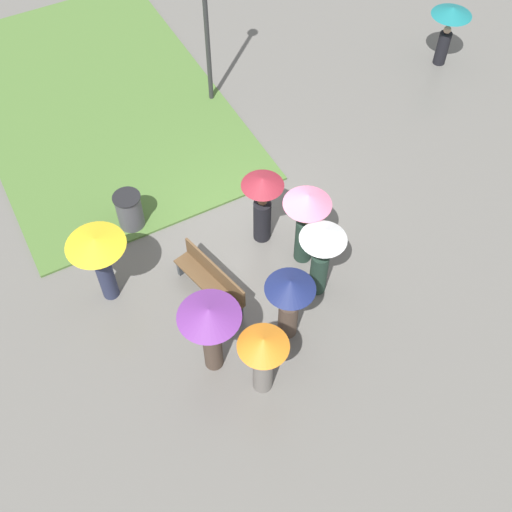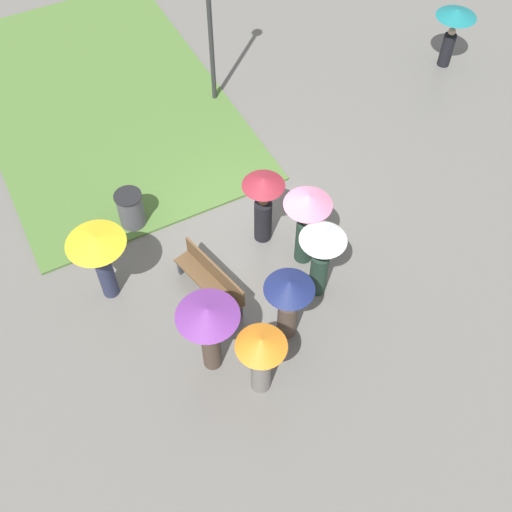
{
  "view_description": "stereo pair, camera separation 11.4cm",
  "coord_description": "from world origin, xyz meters",
  "px_view_note": "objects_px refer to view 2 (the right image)",
  "views": [
    {
      "loc": [
        8.1,
        -4.19,
        11.46
      ],
      "look_at": [
        1.22,
        -0.47,
        0.93
      ],
      "focal_mm": 45.0,
      "sensor_mm": 36.0,
      "label": 1
    },
    {
      "loc": [
        8.15,
        -4.09,
        11.46
      ],
      "look_at": [
        1.22,
        -0.47,
        0.93
      ],
      "focal_mm": 45.0,
      "sensor_mm": 36.0,
      "label": 2
    }
  ],
  "objects_px": {
    "crowd_person_yellow": "(99,253)",
    "lone_walker_far_path": "(454,25)",
    "park_bench": "(211,279)",
    "crowd_person_maroon": "(263,202)",
    "crowd_person_pink": "(307,218)",
    "trash_bin": "(131,210)",
    "crowd_person_navy": "(288,299)",
    "crowd_person_purple": "(209,325)",
    "crowd_person_orange": "(261,356)",
    "crowd_person_white": "(322,251)"
  },
  "relations": [
    {
      "from": "crowd_person_white",
      "to": "crowd_person_yellow",
      "type": "relative_size",
      "value": 1.06
    },
    {
      "from": "crowd_person_pink",
      "to": "park_bench",
      "type": "bearing_deg",
      "value": -82.06
    },
    {
      "from": "trash_bin",
      "to": "crowd_person_pink",
      "type": "bearing_deg",
      "value": 48.64
    },
    {
      "from": "crowd_person_pink",
      "to": "crowd_person_yellow",
      "type": "bearing_deg",
      "value": -94.55
    },
    {
      "from": "trash_bin",
      "to": "crowd_person_navy",
      "type": "relative_size",
      "value": 0.54
    },
    {
      "from": "crowd_person_yellow",
      "to": "crowd_person_white",
      "type": "bearing_deg",
      "value": 48.78
    },
    {
      "from": "park_bench",
      "to": "crowd_person_maroon",
      "type": "height_order",
      "value": "crowd_person_maroon"
    },
    {
      "from": "crowd_person_yellow",
      "to": "lone_walker_far_path",
      "type": "bearing_deg",
      "value": 90.56
    },
    {
      "from": "crowd_person_maroon",
      "to": "lone_walker_far_path",
      "type": "xyz_separation_m",
      "value": [
        -3.17,
        7.52,
        0.1
      ]
    },
    {
      "from": "trash_bin",
      "to": "crowd_person_navy",
      "type": "bearing_deg",
      "value": 22.87
    },
    {
      "from": "crowd_person_orange",
      "to": "crowd_person_maroon",
      "type": "height_order",
      "value": "crowd_person_maroon"
    },
    {
      "from": "crowd_person_navy",
      "to": "lone_walker_far_path",
      "type": "distance_m",
      "value": 9.96
    },
    {
      "from": "crowd_person_yellow",
      "to": "lone_walker_far_path",
      "type": "xyz_separation_m",
      "value": [
        -3.01,
        11.09,
        -0.09
      ]
    },
    {
      "from": "crowd_person_pink",
      "to": "lone_walker_far_path",
      "type": "distance_m",
      "value": 8.11
    },
    {
      "from": "trash_bin",
      "to": "lone_walker_far_path",
      "type": "distance_m",
      "value": 10.12
    },
    {
      "from": "park_bench",
      "to": "lone_walker_far_path",
      "type": "height_order",
      "value": "lone_walker_far_path"
    },
    {
      "from": "crowd_person_white",
      "to": "crowd_person_orange",
      "type": "relative_size",
      "value": 1.12
    },
    {
      "from": "crowd_person_maroon",
      "to": "park_bench",
      "type": "bearing_deg",
      "value": -10.07
    },
    {
      "from": "crowd_person_purple",
      "to": "lone_walker_far_path",
      "type": "relative_size",
      "value": 1.14
    },
    {
      "from": "crowd_person_navy",
      "to": "crowd_person_yellow",
      "type": "height_order",
      "value": "crowd_person_yellow"
    },
    {
      "from": "crowd_person_orange",
      "to": "crowd_person_maroon",
      "type": "bearing_deg",
      "value": 166.46
    },
    {
      "from": "crowd_person_navy",
      "to": "crowd_person_maroon",
      "type": "height_order",
      "value": "crowd_person_maroon"
    },
    {
      "from": "park_bench",
      "to": "crowd_person_navy",
      "type": "relative_size",
      "value": 1.06
    },
    {
      "from": "crowd_person_yellow",
      "to": "crowd_person_purple",
      "type": "bearing_deg",
      "value": 11.12
    },
    {
      "from": "park_bench",
      "to": "trash_bin",
      "type": "bearing_deg",
      "value": -175.91
    },
    {
      "from": "crowd_person_white",
      "to": "crowd_person_orange",
      "type": "distance_m",
      "value": 2.54
    },
    {
      "from": "crowd_person_purple",
      "to": "crowd_person_pink",
      "type": "xyz_separation_m",
      "value": [
        -1.43,
        2.88,
        -0.09
      ]
    },
    {
      "from": "crowd_person_white",
      "to": "park_bench",
      "type": "bearing_deg",
      "value": -61.99
    },
    {
      "from": "crowd_person_maroon",
      "to": "crowd_person_yellow",
      "type": "height_order",
      "value": "crowd_person_maroon"
    },
    {
      "from": "crowd_person_orange",
      "to": "lone_walker_far_path",
      "type": "xyz_separation_m",
      "value": [
        -6.39,
        9.27,
        0.1
      ]
    },
    {
      "from": "crowd_person_purple",
      "to": "crowd_person_pink",
      "type": "height_order",
      "value": "crowd_person_pink"
    },
    {
      "from": "park_bench",
      "to": "crowd_person_purple",
      "type": "xyz_separation_m",
      "value": [
        1.52,
        -0.7,
        0.97
      ]
    },
    {
      "from": "crowd_person_pink",
      "to": "lone_walker_far_path",
      "type": "height_order",
      "value": "crowd_person_pink"
    },
    {
      "from": "trash_bin",
      "to": "crowd_person_white",
      "type": "bearing_deg",
      "value": 38.75
    },
    {
      "from": "park_bench",
      "to": "crowd_person_pink",
      "type": "bearing_deg",
      "value": 74.19
    },
    {
      "from": "park_bench",
      "to": "crowd_person_pink",
      "type": "distance_m",
      "value": 2.35
    },
    {
      "from": "crowd_person_pink",
      "to": "lone_walker_far_path",
      "type": "bearing_deg",
      "value": 130.61
    },
    {
      "from": "park_bench",
      "to": "crowd_person_navy",
      "type": "bearing_deg",
      "value": 17.13
    },
    {
      "from": "crowd_person_navy",
      "to": "crowd_person_maroon",
      "type": "relative_size",
      "value": 0.94
    },
    {
      "from": "crowd_person_pink",
      "to": "crowd_person_yellow",
      "type": "distance_m",
      "value": 4.23
    },
    {
      "from": "trash_bin",
      "to": "crowd_person_yellow",
      "type": "distance_m",
      "value": 2.1
    },
    {
      "from": "park_bench",
      "to": "crowd_person_yellow",
      "type": "bearing_deg",
      "value": -130.96
    },
    {
      "from": "trash_bin",
      "to": "crowd_person_yellow",
      "type": "xyz_separation_m",
      "value": [
        1.55,
        -1.11,
        0.88
      ]
    },
    {
      "from": "park_bench",
      "to": "trash_bin",
      "type": "distance_m",
      "value": 2.66
    },
    {
      "from": "crowd_person_purple",
      "to": "crowd_person_white",
      "type": "distance_m",
      "value": 2.77
    },
    {
      "from": "park_bench",
      "to": "crowd_person_purple",
      "type": "distance_m",
      "value": 1.93
    },
    {
      "from": "park_bench",
      "to": "crowd_person_yellow",
      "type": "distance_m",
      "value": 2.33
    },
    {
      "from": "crowd_person_yellow",
      "to": "lone_walker_far_path",
      "type": "distance_m",
      "value": 11.49
    },
    {
      "from": "trash_bin",
      "to": "crowd_person_navy",
      "type": "distance_m",
      "value": 4.52
    },
    {
      "from": "crowd_person_white",
      "to": "crowd_person_maroon",
      "type": "height_order",
      "value": "crowd_person_white"
    }
  ]
}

